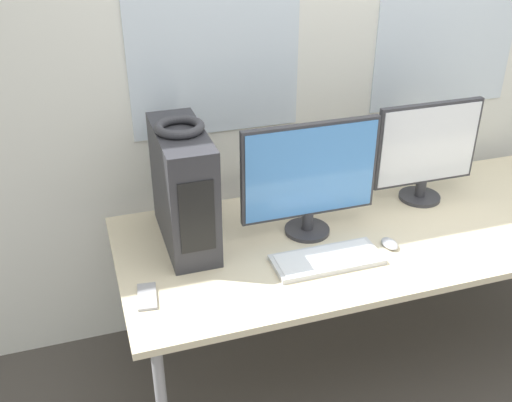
{
  "coord_description": "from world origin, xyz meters",
  "views": [
    {
      "loc": [
        -1.14,
        -1.41,
        2.0
      ],
      "look_at": [
        -0.54,
        0.43,
        0.93
      ],
      "focal_mm": 42.0,
      "sensor_mm": 36.0,
      "label": 1
    }
  ],
  "objects": [
    {
      "name": "wall_back",
      "position": [
        0.0,
        0.99,
        1.35
      ],
      "size": [
        8.0,
        0.07,
        2.7
      ],
      "color": "silver",
      "rests_on": "ground_plane"
    },
    {
      "name": "desk",
      "position": [
        0.0,
        0.43,
        0.67
      ],
      "size": [
        2.15,
        0.86,
        0.71
      ],
      "color": "beige",
      "rests_on": "ground_plane"
    },
    {
      "name": "pc_tower",
      "position": [
        -0.78,
        0.58,
        0.94
      ],
      "size": [
        0.18,
        0.46,
        0.46
      ],
      "color": "#2D2D33",
      "rests_on": "desk"
    },
    {
      "name": "headphones",
      "position": [
        -0.78,
        0.59,
        1.19
      ],
      "size": [
        0.18,
        0.18,
        0.03
      ],
      "color": "#333338",
      "rests_on": "pc_tower"
    },
    {
      "name": "monitor_main",
      "position": [
        -0.3,
        0.49,
        0.96
      ],
      "size": [
        0.55,
        0.18,
        0.47
      ],
      "color": "#333338",
      "rests_on": "desk"
    },
    {
      "name": "monitor_right_near",
      "position": [
        0.28,
        0.6,
        0.95
      ],
      "size": [
        0.48,
        0.18,
        0.45
      ],
      "color": "#333338",
      "rests_on": "desk"
    },
    {
      "name": "keyboard",
      "position": [
        -0.31,
        0.27,
        0.72
      ],
      "size": [
        0.41,
        0.17,
        0.02
      ],
      "color": "silver",
      "rests_on": "desk"
    },
    {
      "name": "mouse",
      "position": [
        -0.04,
        0.29,
        0.72
      ],
      "size": [
        0.06,
        0.09,
        0.02
      ],
      "color": "#B2B2B7",
      "rests_on": "desk"
    },
    {
      "name": "cell_phone",
      "position": [
        -0.99,
        0.26,
        0.71
      ],
      "size": [
        0.08,
        0.15,
        0.01
      ],
      "rotation": [
        0.0,
        0.0,
        -0.12
      ],
      "color": "#99999E",
      "rests_on": "desk"
    }
  ]
}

